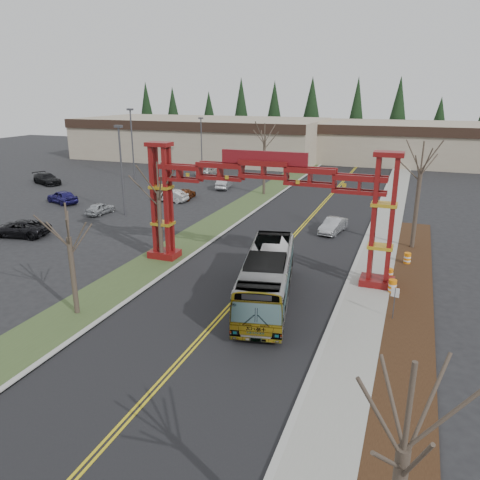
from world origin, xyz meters
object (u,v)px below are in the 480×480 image
at_px(silver_sedan, 333,226).
at_px(barrel_south, 392,287).
at_px(parked_car_mid_a, 185,194).
at_px(transit_bus, 267,277).
at_px(parked_car_near_a, 100,208).
at_px(bare_tree_right_near, 404,451).
at_px(bare_tree_median_mid, 158,192).
at_px(barrel_mid, 389,275).
at_px(parked_car_far_c, 47,179).
at_px(gateway_arch, 263,190).
at_px(retail_building_west, 202,138).
at_px(parked_car_far_a, 224,183).
at_px(street_sign, 395,297).
at_px(parked_car_mid_b, 62,197).
at_px(bare_tree_median_near, 69,238).
at_px(parked_car_near_b, 170,196).
at_px(retail_building_east, 421,143).
at_px(light_pole_near, 121,164).
at_px(bare_tree_right_far, 421,171).
at_px(barrel_north, 407,259).
at_px(light_pole_far, 201,141).
at_px(light_pole_mid, 132,139).
at_px(bare_tree_median_far, 265,142).
at_px(parked_car_far_b, 208,171).

height_order(silver_sedan, barrel_south, silver_sedan).
bearing_deg(parked_car_mid_a, transit_bus, 116.50).
relative_size(parked_car_near_a, bare_tree_right_near, 0.48).
xyz_separation_m(bare_tree_median_mid, barrel_mid, (16.70, 1.71, -4.86)).
bearing_deg(parked_car_far_c, gateway_arch, -95.28).
distance_m(retail_building_west, barrel_south, 67.39).
bearing_deg(parked_car_far_a, street_sign, 116.31).
distance_m(parked_car_mid_b, bare_tree_right_near, 51.51).
bearing_deg(parked_car_far_a, parked_car_mid_b, 35.29).
distance_m(bare_tree_median_near, barrel_mid, 20.75).
distance_m(parked_car_near_a, parked_car_near_b, 8.85).
distance_m(retail_building_east, parked_car_far_a, 42.71).
distance_m(retail_building_west, bare_tree_right_near, 85.66).
bearing_deg(light_pole_near, transit_bus, -36.25).
bearing_deg(bare_tree_right_far, barrel_north, -93.55).
height_order(parked_car_far_a, light_pole_far, light_pole_far).
bearing_deg(silver_sedan, parked_car_mid_b, -170.89).
bearing_deg(barrel_north, parked_car_mid_b, 169.28).
distance_m(bare_tree_right_near, light_pole_near, 42.82).
bearing_deg(barrel_north, silver_sedan, 136.08).
height_order(parked_car_far_a, light_pole_mid, light_pole_mid).
xyz_separation_m(parked_car_near_b, light_pole_far, (-5.81, 21.13, 4.23)).
xyz_separation_m(retail_building_east, barrel_mid, (-1.30, -60.68, -3.06)).
xyz_separation_m(parked_car_far_a, parked_car_far_c, (-24.39, -5.79, 0.07)).
distance_m(parked_car_near_b, parked_car_mid_a, 2.11).
bearing_deg(bare_tree_median_near, barrel_south, 28.90).
height_order(silver_sedan, parked_car_mid_a, silver_sedan).
distance_m(transit_bus, bare_tree_median_far, 31.80).
xyz_separation_m(light_pole_mid, street_sign, (38.44, -33.26, -4.42)).
bearing_deg(bare_tree_right_near, bare_tree_median_near, 147.47).
xyz_separation_m(parked_car_far_b, bare_tree_right_near, (30.43, -57.42, 4.81)).
bearing_deg(bare_tree_median_near, light_pole_near, 117.10).
bearing_deg(barrel_south, parked_car_near_b, 144.86).
distance_m(parked_car_mid_a, parked_car_mid_b, 14.18).
height_order(bare_tree_median_near, light_pole_near, light_pole_near).
bearing_deg(barrel_south, transit_bus, -152.14).
bearing_deg(parked_car_far_c, street_sign, -94.90).
bearing_deg(parked_car_far_b, barrel_mid, 133.04).
relative_size(parked_car_far_a, bare_tree_right_near, 0.56).
height_order(parked_car_far_c, bare_tree_right_near, bare_tree_right_near).
relative_size(light_pole_near, barrel_north, 9.88).
distance_m(bare_tree_right_far, barrel_north, 7.31).
relative_size(parked_car_far_a, bare_tree_median_far, 0.48).
relative_size(bare_tree_median_near, bare_tree_median_mid, 0.88).
bearing_deg(parked_car_mid_a, light_pole_near, 64.97).
distance_m(gateway_arch, bare_tree_median_mid, 8.04).
xyz_separation_m(light_pole_near, barrel_mid, (27.19, -8.92, -4.88)).
bearing_deg(bare_tree_median_near, bare_tree_right_far, 47.36).
xyz_separation_m(light_pole_mid, light_pole_far, (6.30, 9.99, -0.93)).
relative_size(gateway_arch, parked_car_mid_b, 4.02).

